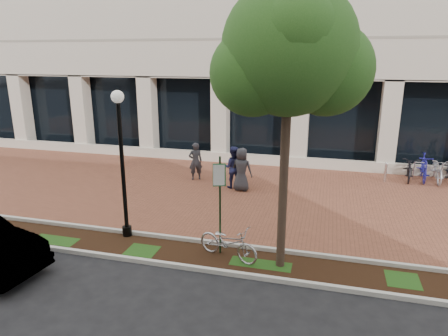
% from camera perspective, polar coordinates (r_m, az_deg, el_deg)
% --- Properties ---
extents(ground, '(120.00, 120.00, 0.00)m').
position_cam_1_polar(ground, '(15.83, 1.78, -3.62)').
color(ground, black).
rests_on(ground, ground).
extents(brick_plaza, '(40.00, 9.00, 0.01)m').
position_cam_1_polar(brick_plaza, '(15.83, 1.78, -3.60)').
color(brick_plaza, brown).
rests_on(brick_plaza, ground).
extents(planting_strip, '(40.00, 1.50, 0.01)m').
position_cam_1_polar(planting_strip, '(11.20, -4.50, -12.27)').
color(planting_strip, black).
rests_on(planting_strip, ground).
extents(curb_plaza_side, '(40.00, 0.12, 0.12)m').
position_cam_1_polar(curb_plaza_side, '(11.81, -3.29, -10.39)').
color(curb_plaza_side, beige).
rests_on(curb_plaza_side, ground).
extents(curb_street_side, '(40.00, 0.12, 0.12)m').
position_cam_1_polar(curb_street_side, '(10.56, -5.89, -13.84)').
color(curb_street_side, beige).
rests_on(curb_street_side, ground).
extents(parking_sign, '(0.34, 0.07, 2.75)m').
position_cam_1_polar(parking_sign, '(10.58, -0.60, -3.75)').
color(parking_sign, '#133519').
rests_on(parking_sign, ground).
extents(lamppost, '(0.36, 0.36, 4.35)m').
position_cam_1_polar(lamppost, '(11.79, -14.39, 1.52)').
color(lamppost, black).
rests_on(lamppost, ground).
extents(street_tree, '(3.66, 3.05, 6.95)m').
position_cam_1_polar(street_tree, '(9.42, 9.57, 15.28)').
color(street_tree, '#4C392B').
rests_on(street_tree, ground).
extents(locked_bicycle, '(1.91, 1.19, 0.95)m').
position_cam_1_polar(locked_bicycle, '(10.79, 0.60, -10.56)').
color(locked_bicycle, '#B9B9BE').
rests_on(locked_bicycle, ground).
extents(pedestrian_left, '(0.72, 0.65, 1.66)m').
position_cam_1_polar(pedestrian_left, '(17.36, -4.09, 0.97)').
color(pedestrian_left, '#2A2A30').
rests_on(pedestrian_left, ground).
extents(pedestrian_mid, '(0.98, 0.85, 1.74)m').
position_cam_1_polar(pedestrian_mid, '(16.25, 1.27, 0.11)').
color(pedestrian_mid, '#1C1F46').
rests_on(pedestrian_mid, ground).
extents(pedestrian_right, '(0.91, 0.64, 1.76)m').
position_cam_1_polar(pedestrian_right, '(15.91, 2.52, -0.21)').
color(pedestrian_right, '#2A2B30').
rests_on(pedestrian_right, ground).
extents(bollard, '(0.12, 0.12, 0.87)m').
position_cam_1_polar(bollard, '(18.46, 22.07, -0.51)').
color(bollard, silver).
rests_on(bollard, ground).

